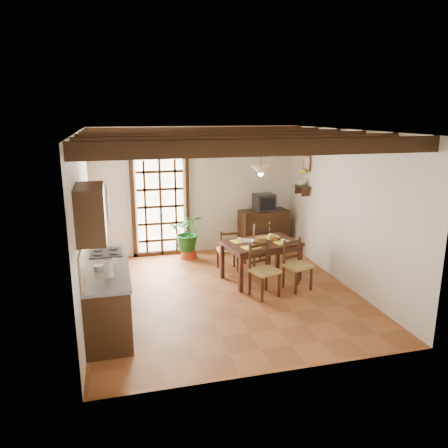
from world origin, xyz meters
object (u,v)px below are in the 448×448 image
object	(u,v)px
potted_plant	(188,233)
pendant_lamp	(261,170)
chair_far_right	(258,252)
chair_far_left	(228,258)
chair_near_left	(264,280)
sideboard	(263,230)
dining_table	(261,247)
kitchen_counter	(108,292)
chair_near_right	(297,274)
crt_tv	(264,202)

from	to	relation	value
potted_plant	pendant_lamp	distance (m)	2.38
chair_far_right	potted_plant	size ratio (longest dim) A/B	0.45
chair_far_left	chair_far_right	xyz separation A→B (m)	(0.67, 0.13, 0.03)
chair_near_left	sideboard	size ratio (longest dim) A/B	0.85
potted_plant	chair_far_left	bearing A→B (deg)	-56.52
dining_table	chair_near_left	world-z (taller)	chair_near_left
chair_near_left	chair_far_left	size ratio (longest dim) A/B	1.08
dining_table	chair_near_left	bearing A→B (deg)	-116.20
kitchen_counter	sideboard	bearing A→B (deg)	39.20
kitchen_counter	chair_near_left	xyz separation A→B (m)	(2.59, 0.32, -0.18)
chair_far_right	sideboard	world-z (taller)	chair_far_right
chair_far_left	chair_near_right	bearing A→B (deg)	129.71
sideboard	pendant_lamp	distance (m)	2.41
chair_far_right	potted_plant	bearing A→B (deg)	-46.18
chair_near_left	pendant_lamp	bearing A→B (deg)	57.44
chair_near_left	dining_table	bearing A→B (deg)	55.76
dining_table	pendant_lamp	world-z (taller)	pendant_lamp
sideboard	potted_plant	bearing A→B (deg)	-179.18
dining_table	chair_far_left	xyz separation A→B (m)	(-0.47, 0.62, -0.37)
kitchen_counter	dining_table	world-z (taller)	kitchen_counter
dining_table	pendant_lamp	distance (m)	1.44
chair_far_right	pendant_lamp	distance (m)	1.91
sideboard	crt_tv	size ratio (longest dim) A/B	2.34
dining_table	chair_far_right	size ratio (longest dim) A/B	1.60
crt_tv	dining_table	bearing A→B (deg)	-115.58
chair_far_left	pendant_lamp	world-z (taller)	pendant_lamp
chair_near_left	sideboard	world-z (taller)	chair_near_left
sideboard	crt_tv	world-z (taller)	crt_tv
dining_table	chair_far_right	world-z (taller)	chair_far_right
chair_near_left	potted_plant	size ratio (longest dim) A/B	0.44
chair_far_right	sideboard	xyz separation A→B (m)	(0.48, 1.00, 0.17)
chair_far_right	crt_tv	size ratio (longest dim) A/B	2.02
chair_near_right	sideboard	size ratio (longest dim) A/B	0.82
kitchen_counter	crt_tv	world-z (taller)	kitchen_counter
dining_table	chair_far_left	bearing A→B (deg)	116.24
dining_table	chair_near_left	distance (m)	0.85
chair_near_left	pendant_lamp	size ratio (longest dim) A/B	1.10
crt_tv	sideboard	bearing A→B (deg)	85.57
sideboard	crt_tv	distance (m)	0.65
pendant_lamp	crt_tv	bearing A→B (deg)	67.69
sideboard	potted_plant	distance (m)	1.79
crt_tv	pendant_lamp	world-z (taller)	pendant_lamp
chair_far_left	kitchen_counter	bearing A→B (deg)	38.42
kitchen_counter	potted_plant	size ratio (longest dim) A/B	1.07
crt_tv	pendant_lamp	bearing A→B (deg)	-116.74
kitchen_counter	pendant_lamp	world-z (taller)	pendant_lamp
crt_tv	potted_plant	bearing A→B (deg)	-178.84
crt_tv	kitchen_counter	bearing A→B (deg)	-145.29
chair_far_right	sideboard	size ratio (longest dim) A/B	0.86
chair_far_left	chair_far_right	bearing A→B (deg)	-166.51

